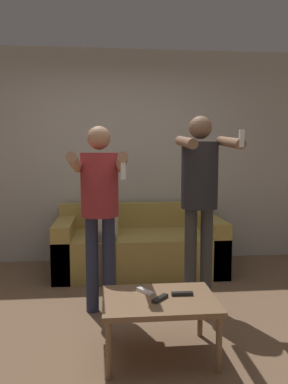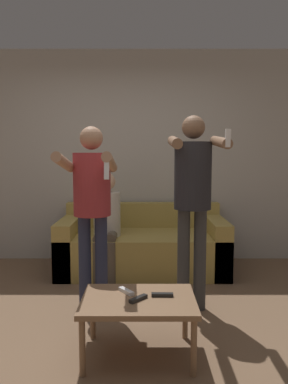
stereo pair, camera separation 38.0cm
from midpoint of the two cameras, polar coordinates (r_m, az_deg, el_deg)
The scene contains 10 objects.
ground_plane at distance 3.18m, azimuth -6.53°, elevation -20.11°, with size 14.00×14.00×0.00m, color brown.
wall_back at distance 4.87m, azimuth -6.32°, elevation 5.39°, with size 6.40×0.06×2.70m.
couch at distance 4.51m, azimuth -3.17°, elevation -8.42°, with size 1.93×0.94×0.77m.
person_standing_left at distance 3.24m, azimuth -10.14°, elevation -0.79°, with size 0.44×0.72×1.62m.
person_standing_right at distance 3.28m, azimuth 5.26°, elevation 0.52°, with size 0.44×0.70×1.71m.
person_seated at distance 4.21m, azimuth -8.64°, elevation -4.30°, with size 0.31×0.53×1.17m.
coffee_table at distance 2.66m, azimuth -1.90°, elevation -16.81°, with size 0.78×0.56×0.41m.
remote_near at distance 2.60m, azimuth -1.87°, elevation -15.98°, with size 0.13×0.14×0.02m.
remote_mid at distance 2.68m, azimuth 1.67°, elevation -15.32°, with size 0.15×0.04×0.02m.
remote_far at distance 2.73m, azimuth -3.95°, elevation -14.94°, with size 0.12×0.14×0.02m.
Camera 1 is at (-0.13, -2.85, 1.39)m, focal length 35.00 mm.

